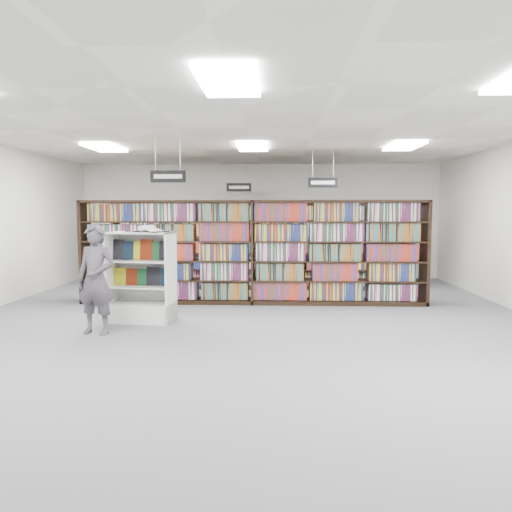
{
  "coord_description": "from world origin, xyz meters",
  "views": [
    {
      "loc": [
        0.48,
        -8.12,
        1.85
      ],
      "look_at": [
        0.13,
        0.5,
        1.1
      ],
      "focal_mm": 35.0,
      "sensor_mm": 36.0,
      "label": 1
    }
  ],
  "objects_px": {
    "open_book": "(147,230)",
    "bookshelf_row_near": "(253,252)",
    "shopper": "(96,280)",
    "endcap_display": "(142,292)"
  },
  "relations": [
    {
      "from": "open_book",
      "to": "bookshelf_row_near",
      "type": "bearing_deg",
      "value": 73.19
    },
    {
      "from": "shopper",
      "to": "endcap_display",
      "type": "bearing_deg",
      "value": 75.43
    },
    {
      "from": "open_book",
      "to": "shopper",
      "type": "bearing_deg",
      "value": -100.54
    },
    {
      "from": "bookshelf_row_near",
      "to": "shopper",
      "type": "relative_size",
      "value": 4.18
    },
    {
      "from": "bookshelf_row_near",
      "to": "endcap_display",
      "type": "xyz_separation_m",
      "value": [
        -1.8,
        -1.79,
        -0.54
      ]
    },
    {
      "from": "open_book",
      "to": "endcap_display",
      "type": "bearing_deg",
      "value": 170.69
    },
    {
      "from": "open_book",
      "to": "shopper",
      "type": "height_order",
      "value": "shopper"
    },
    {
      "from": "bookshelf_row_near",
      "to": "open_book",
      "type": "bearing_deg",
      "value": -131.76
    },
    {
      "from": "bookshelf_row_near",
      "to": "shopper",
      "type": "height_order",
      "value": "bookshelf_row_near"
    },
    {
      "from": "bookshelf_row_near",
      "to": "endcap_display",
      "type": "distance_m",
      "value": 2.6
    }
  ]
}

